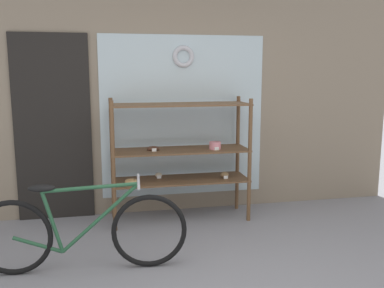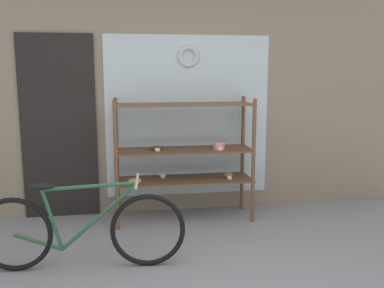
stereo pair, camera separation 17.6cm
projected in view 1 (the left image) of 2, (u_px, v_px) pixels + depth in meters
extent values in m
cube|color=gray|center=(166.00, 65.00, 5.00)|extent=(5.81, 0.08, 3.52)
cube|color=silver|center=(183.00, 116.00, 5.09)|extent=(1.95, 0.02, 1.90)
cube|color=black|center=(53.00, 128.00, 4.81)|extent=(0.84, 0.03, 2.10)
torus|color=#B7B7BC|center=(183.00, 57.00, 4.96)|extent=(0.26, 0.06, 0.26)
cylinder|color=brown|center=(113.00, 167.00, 4.47)|extent=(0.04, 0.04, 1.39)
cylinder|color=brown|center=(250.00, 161.00, 4.77)|extent=(0.04, 0.04, 1.39)
cylinder|color=brown|center=(112.00, 159.00, 4.89)|extent=(0.04, 0.04, 1.39)
cylinder|color=brown|center=(238.00, 154.00, 5.19)|extent=(0.04, 0.04, 1.39)
cube|color=brown|center=(180.00, 180.00, 4.87)|extent=(1.54, 0.49, 0.02)
cube|color=brown|center=(180.00, 150.00, 4.81)|extent=(1.54, 0.49, 0.02)
cube|color=brown|center=(180.00, 104.00, 4.72)|extent=(1.54, 0.49, 0.02)
cylinder|color=pink|center=(215.00, 145.00, 4.83)|extent=(0.13, 0.13, 0.08)
cube|color=white|center=(217.00, 149.00, 4.76)|extent=(0.05, 0.00, 0.04)
ellipsoid|color=brown|center=(224.00, 175.00, 4.93)|extent=(0.10, 0.09, 0.07)
cube|color=white|center=(226.00, 177.00, 4.87)|extent=(0.05, 0.00, 0.04)
torus|color=#4C2D1E|center=(153.00, 149.00, 4.76)|extent=(0.14, 0.14, 0.04)
cube|color=white|center=(154.00, 150.00, 4.69)|extent=(0.05, 0.00, 0.04)
ellipsoid|color=beige|center=(159.00, 175.00, 4.94)|extent=(0.08, 0.07, 0.06)
cube|color=white|center=(159.00, 177.00, 4.89)|extent=(0.05, 0.00, 0.04)
torus|color=tan|center=(132.00, 182.00, 4.66)|extent=(0.15, 0.15, 0.05)
cube|color=white|center=(132.00, 184.00, 4.59)|extent=(0.05, 0.00, 0.04)
torus|color=black|center=(13.00, 238.00, 3.54)|extent=(0.65, 0.09, 0.65)
torus|color=black|center=(149.00, 231.00, 3.69)|extent=(0.65, 0.09, 0.65)
cylinder|color=#235133|center=(101.00, 218.00, 3.61)|extent=(0.67, 0.08, 0.60)
cylinder|color=#235133|center=(91.00, 188.00, 3.55)|extent=(0.79, 0.09, 0.07)
cylinder|color=#235133|center=(52.00, 222.00, 3.56)|extent=(0.17, 0.04, 0.54)
cylinder|color=#235133|center=(38.00, 245.00, 3.58)|extent=(0.41, 0.06, 0.18)
ellipsoid|color=black|center=(42.00, 188.00, 3.50)|extent=(0.23, 0.11, 0.06)
cylinder|color=#B2B2B7|center=(138.00, 181.00, 3.60)|extent=(0.06, 0.46, 0.02)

